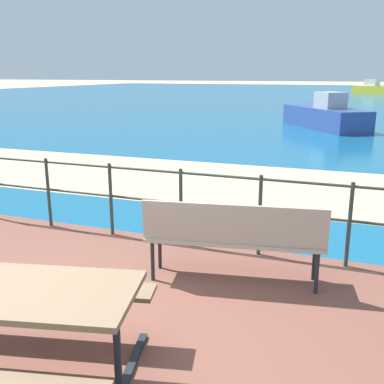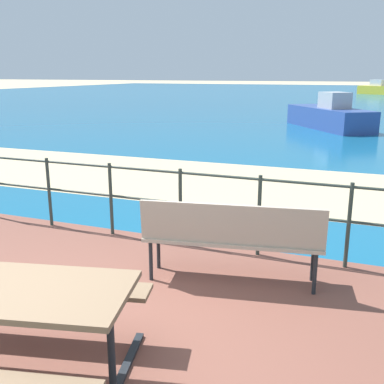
% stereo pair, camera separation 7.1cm
% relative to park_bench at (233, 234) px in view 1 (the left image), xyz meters
% --- Properties ---
extents(ground_plane, '(240.00, 240.00, 0.00)m').
position_rel_park_bench_xyz_m(ground_plane, '(-0.90, -1.60, -0.59)').
color(ground_plane, tan).
extents(patio_paving, '(6.40, 5.20, 0.06)m').
position_rel_park_bench_xyz_m(patio_paving, '(-0.90, -1.60, -0.56)').
color(patio_paving, brown).
rests_on(patio_paving, ground).
extents(sea_water, '(90.00, 90.00, 0.01)m').
position_rel_park_bench_xyz_m(sea_water, '(-0.90, 38.40, -0.59)').
color(sea_water, '#145B84').
rests_on(sea_water, ground).
extents(beach_strip, '(54.04, 4.24, 0.01)m').
position_rel_park_bench_xyz_m(beach_strip, '(-0.90, 4.39, -0.59)').
color(beach_strip, tan).
rests_on(beach_strip, ground).
extents(park_bench, '(1.84, 0.72, 0.87)m').
position_rel_park_bench_xyz_m(park_bench, '(0.00, 0.00, 0.00)').
color(park_bench, tan).
rests_on(park_bench, patio_paving).
extents(railing_fence, '(5.94, 0.04, 0.96)m').
position_rel_park_bench_xyz_m(railing_fence, '(-0.90, 0.84, 0.06)').
color(railing_fence, '#2D3833').
rests_on(railing_fence, patio_paving).
extents(boat_near, '(3.71, 4.68, 1.42)m').
position_rel_park_bench_xyz_m(boat_near, '(-0.28, 14.62, -0.11)').
color(boat_near, '#2D478C').
rests_on(boat_near, sea_water).
extents(boat_mid, '(4.72, 3.30, 1.46)m').
position_rel_park_bench_xyz_m(boat_mid, '(2.28, 46.52, -0.07)').
color(boat_mid, yellow).
rests_on(boat_mid, sea_water).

